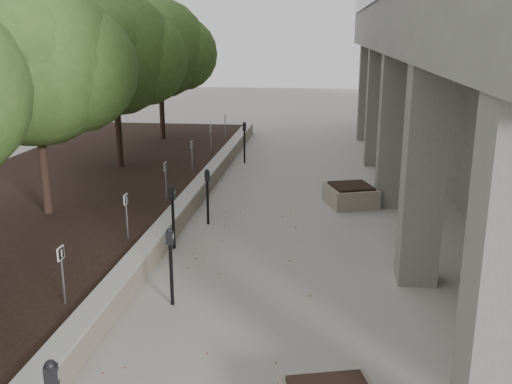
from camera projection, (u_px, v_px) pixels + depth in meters
The scene contains 17 objects.
retaining_wall at pixel (182, 211), 14.33m from camera, with size 0.39×26.00×0.50m, color gray, non-canonical shape.
planting_bed at pixel (41, 208), 14.75m from camera, with size 7.00×26.00×0.40m, color black.
crabapple_tree_3 at pixel (37, 97), 12.94m from camera, with size 4.60×4.00×5.44m, color #365B23, non-canonical shape.
crabapple_tree_4 at pixel (115, 80), 17.73m from camera, with size 4.60×4.00×5.44m, color #365B23, non-canonical shape.
crabapple_tree_5 at pixel (160, 70), 22.51m from camera, with size 4.60×4.00×5.44m, color #365B23, non-canonical shape.
parking_sign_3 at pixel (63, 276), 8.95m from camera, with size 0.04×0.22×0.96m, color black, non-canonical shape.
parking_sign_4 at pixel (127, 217), 11.82m from camera, with size 0.04×0.22×0.96m, color black, non-canonical shape.
parking_sign_5 at pixel (166, 181), 14.70m from camera, with size 0.04×0.22×0.96m, color black, non-canonical shape.
parking_sign_6 at pixel (192, 156), 17.57m from camera, with size 0.04×0.22×0.96m, color black, non-canonical shape.
parking_sign_7 at pixel (211, 139), 20.44m from camera, with size 0.04×0.22×0.96m, color black, non-canonical shape.
parking_sign_8 at pixel (225, 126), 23.31m from camera, with size 0.04×0.22×0.96m, color black, non-canonical shape.
parking_meter_2 at pixel (171, 267), 9.76m from camera, with size 0.14×0.10×1.39m, color black, non-canonical shape.
parking_meter_3 at pixel (173, 217), 12.35m from camera, with size 0.14×0.10×1.42m, color black, non-canonical shape.
parking_meter_4 at pixel (208, 197), 13.94m from camera, with size 0.14×0.10×1.38m, color black, non-canonical shape.
parking_meter_5 at pixel (244, 143), 20.52m from camera, with size 0.15×0.10×1.49m, color black, non-canonical shape.
planter_back at pixel (351, 195), 15.61m from camera, with size 1.21×1.21×0.57m, color gray, non-canonical shape.
berry_scatter at pixel (223, 293), 10.37m from camera, with size 3.30×14.10×0.02m, color maroon, non-canonical shape.
Camera 1 is at (1.60, -4.38, 4.51)m, focal length 40.57 mm.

